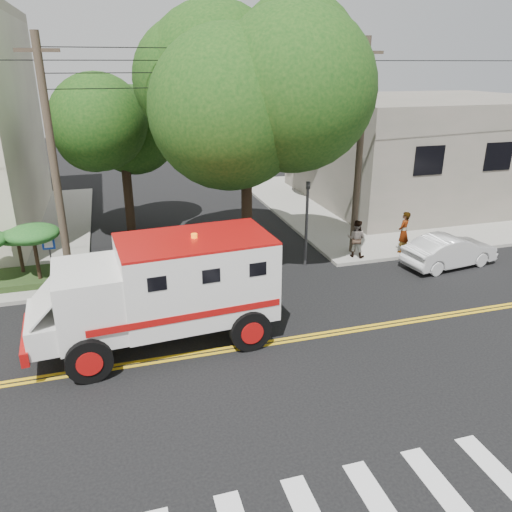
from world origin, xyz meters
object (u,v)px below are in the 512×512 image
object	(u,v)px
armored_truck	(166,286)
pedestrian_a	(404,232)
parked_sedan	(450,251)
pedestrian_b	(356,238)

from	to	relation	value
armored_truck	pedestrian_a	bearing A→B (deg)	18.42
parked_sedan	pedestrian_a	bearing A→B (deg)	27.28
parked_sedan	pedestrian_a	world-z (taller)	pedestrian_a
armored_truck	parked_sedan	bearing A→B (deg)	9.02
parked_sedan	pedestrian_b	bearing A→B (deg)	55.01
pedestrian_b	armored_truck	bearing A→B (deg)	68.33
armored_truck	pedestrian_b	xyz separation A→B (m)	(8.64, 4.60, -0.89)
armored_truck	pedestrian_a	distance (m)	11.81
armored_truck	parked_sedan	xyz separation A→B (m)	(12.07, 2.82, -1.18)
armored_truck	pedestrian_b	distance (m)	9.82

